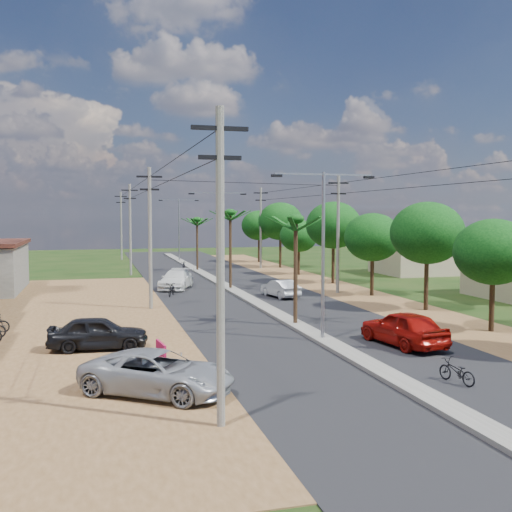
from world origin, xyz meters
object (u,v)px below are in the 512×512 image
(car_red_near, at_px, (403,329))
(moto_rider_east, at_px, (456,372))
(car_silver_mid, at_px, (280,289))
(car_white_far, at_px, (176,280))
(car_parked_silver, at_px, (158,374))
(car_parked_dark, at_px, (98,334))
(roadside_sign, at_px, (161,357))

(car_red_near, height_order, moto_rider_east, car_red_near)
(car_silver_mid, bearing_deg, moto_rider_east, 78.05)
(car_white_far, height_order, moto_rider_east, car_white_far)
(moto_rider_east, bearing_deg, car_parked_silver, -21.72)
(car_parked_dark, relative_size, roadside_sign, 3.18)
(car_silver_mid, distance_m, car_parked_dark, 18.90)
(car_red_near, xyz_separation_m, car_parked_silver, (-11.61, -4.54, -0.09))
(car_silver_mid, bearing_deg, car_parked_silver, 52.23)
(car_red_near, distance_m, car_white_far, 24.72)
(car_silver_mid, relative_size, car_parked_silver, 0.75)
(car_parked_dark, height_order, moto_rider_east, car_parked_dark)
(car_red_near, bearing_deg, moto_rider_east, 70.09)
(car_parked_dark, xyz_separation_m, roadside_sign, (2.31, -4.40, -0.17))
(car_parked_dark, height_order, roadside_sign, car_parked_dark)
(car_red_near, bearing_deg, roadside_sign, -0.58)
(car_white_far, bearing_deg, moto_rider_east, -58.76)
(car_red_near, bearing_deg, car_parked_dark, -20.41)
(car_parked_silver, bearing_deg, car_red_near, -33.47)
(car_parked_dark, bearing_deg, car_white_far, -11.76)
(car_red_near, distance_m, moto_rider_east, 6.16)
(car_silver_mid, distance_m, car_parked_silver, 23.93)
(car_red_near, relative_size, car_parked_dark, 1.10)
(car_parked_silver, bearing_deg, car_white_far, 26.46)
(car_silver_mid, bearing_deg, car_red_near, 81.72)
(car_red_near, bearing_deg, car_white_far, -81.27)
(car_red_near, xyz_separation_m, roadside_sign, (-11.18, -1.54, -0.25))
(car_white_far, relative_size, roadside_sign, 3.81)
(car_parked_silver, xyz_separation_m, car_parked_dark, (-1.88, 7.40, 0.02))
(car_silver_mid, bearing_deg, car_parked_dark, 36.69)
(moto_rider_east, relative_size, roadside_sign, 1.20)
(car_red_near, relative_size, car_parked_silver, 0.92)
(moto_rider_east, bearing_deg, car_white_far, -92.02)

